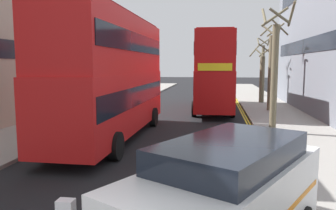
% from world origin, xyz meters
% --- Properties ---
extents(sidewalk_right, '(4.00, 80.00, 0.14)m').
position_xyz_m(sidewalk_right, '(6.50, 16.00, 0.07)').
color(sidewalk_right, '#9E9991').
rests_on(sidewalk_right, ground).
extents(sidewalk_left, '(4.00, 80.00, 0.14)m').
position_xyz_m(sidewalk_left, '(-6.50, 16.00, 0.07)').
color(sidewalk_left, '#9E9991').
rests_on(sidewalk_left, ground).
extents(kerb_line_outer, '(0.10, 56.00, 0.01)m').
position_xyz_m(kerb_line_outer, '(4.40, 14.00, 0.00)').
color(kerb_line_outer, yellow).
rests_on(kerb_line_outer, ground).
extents(kerb_line_inner, '(0.10, 56.00, 0.01)m').
position_xyz_m(kerb_line_inner, '(4.24, 14.00, 0.00)').
color(kerb_line_inner, yellow).
rests_on(kerb_line_inner, ground).
extents(double_decker_bus_away, '(2.90, 10.84, 5.64)m').
position_xyz_m(double_decker_bus_away, '(-2.30, 12.43, 3.03)').
color(double_decker_bus_away, red).
rests_on(double_decker_bus_away, ground).
extents(double_decker_bus_oncoming, '(3.10, 10.89, 5.64)m').
position_xyz_m(double_decker_bus_oncoming, '(2.11, 22.86, 3.03)').
color(double_decker_bus_oncoming, '#B20F0F').
rests_on(double_decker_bus_oncoming, ground).
extents(taxi_minivan, '(3.97, 5.11, 2.12)m').
position_xyz_m(taxi_minivan, '(2.59, 3.43, 1.07)').
color(taxi_minivan, white).
rests_on(taxi_minivan, ground).
extents(street_tree_near, '(1.29, 1.34, 6.12)m').
position_xyz_m(street_tree_near, '(7.25, 34.06, 3.18)').
color(street_tree_near, '#6B6047').
rests_on(street_tree_near, sidewalk_right).
extents(street_tree_mid, '(2.13, 2.15, 5.16)m').
position_xyz_m(street_tree_mid, '(6.37, 27.61, 2.48)').
color(street_tree_mid, '#6B6047').
rests_on(street_tree_mid, sidewalk_right).
extents(street_tree_far, '(1.38, 1.39, 6.14)m').
position_xyz_m(street_tree_far, '(5.18, 14.32, 3.12)').
color(street_tree_far, '#6B6047').
rests_on(street_tree_far, sidewalk_right).
extents(street_tree_distant, '(1.92, 1.97, 6.43)m').
position_xyz_m(street_tree_distant, '(6.31, 22.50, 3.14)').
color(street_tree_distant, '#6B6047').
rests_on(street_tree_distant, sidewalk_right).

